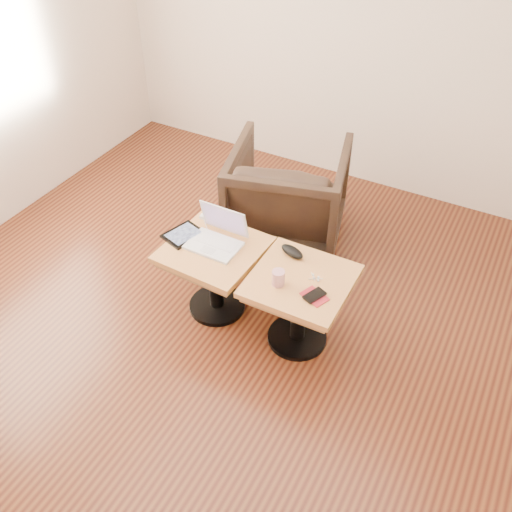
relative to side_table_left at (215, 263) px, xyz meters
The scene contains 11 objects.
room_shell 1.05m from the side_table_left, 47.75° to the right, with size 4.52×4.52×2.71m.
side_table_left is the anchor object (origin of this frame).
side_table_right 0.58m from the side_table_left, ahead, with size 0.57×0.57×0.51m.
laptop 0.18m from the side_table_left, 94.27° to the left, with size 0.32×0.27×0.22m.
tablet 0.26m from the side_table_left, behind, with size 0.24×0.27×0.02m.
charging_adapter 0.34m from the side_table_left, 134.27° to the left, with size 0.04×0.04×0.02m, color white.
glasses_case 0.50m from the side_table_left, 20.15° to the left, with size 0.16×0.07×0.05m, color black.
striped_cup 0.53m from the side_table_left, 11.83° to the right, with size 0.07×0.07×0.09m, color #C24158.
earbuds_tangle 0.67m from the side_table_left, ahead, with size 0.07×0.05×0.01m.
phone_on_sleeve 0.73m from the side_table_left, ahead, with size 0.17×0.15×0.02m.
armchair 0.91m from the side_table_left, 85.99° to the left, with size 0.80×0.82×0.75m, color black.
Camera 1 is at (1.21, -1.91, 2.72)m, focal length 40.00 mm.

